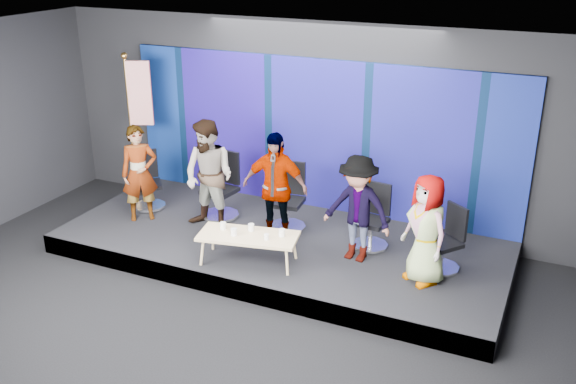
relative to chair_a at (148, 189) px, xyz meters
name	(u,v)px	position (x,y,z in m)	size (l,w,h in m)	color
ground	(198,338)	(2.65, -2.69, -0.63)	(10.00, 10.00, 0.00)	black
room_walls	(187,157)	(2.65, -2.69, 1.80)	(10.02, 8.02, 3.51)	black
riser	(281,246)	(2.65, -0.19, -0.48)	(7.00, 3.00, 0.30)	black
backdrop	(317,135)	(2.65, 1.26, 0.97)	(7.00, 0.08, 2.60)	navy
chair_a	(148,189)	(0.00, 0.00, 0.00)	(0.79, 0.79, 1.00)	silver
panelist_a	(139,173)	(0.20, -0.46, 0.48)	(0.59, 0.39, 1.62)	black
chair_b	(222,196)	(1.38, 0.18, 0.04)	(0.71, 0.71, 1.12)	silver
panelist_b	(209,176)	(1.46, -0.32, 0.58)	(0.88, 0.69, 1.82)	black
chair_c	(288,207)	(2.59, 0.23, 0.03)	(0.67, 0.67, 1.09)	silver
panelist_c	(275,188)	(2.60, -0.28, 0.55)	(1.03, 0.43, 1.77)	black
chair_d	(372,227)	(4.04, 0.15, 0.00)	(0.62, 0.62, 0.99)	silver
panelist_d	(357,209)	(3.95, -0.34, 0.47)	(1.04, 0.60, 1.61)	black
chair_e	(445,249)	(5.21, -0.12, -0.01)	(0.76, 0.76, 0.96)	silver
panelist_e	(426,230)	(5.01, -0.58, 0.45)	(0.76, 0.50, 1.56)	black
coffee_table	(248,237)	(2.56, -1.10, 0.08)	(1.53, 0.88, 0.44)	tan
mug_a	(223,226)	(2.14, -1.09, 0.17)	(0.09, 0.09, 0.11)	silver
mug_b	(234,232)	(2.38, -1.21, 0.17)	(0.09, 0.09, 0.11)	silver
mug_c	(251,227)	(2.54, -0.96, 0.17)	(0.09, 0.09, 0.11)	silver
mug_d	(266,237)	(2.87, -1.14, 0.16)	(0.07, 0.07, 0.09)	silver
mug_e	(282,233)	(3.02, -0.94, 0.17)	(0.09, 0.09, 0.11)	silver
flag_stand	(138,122)	(-0.47, 0.48, 1.05)	(0.58, 0.35, 2.60)	black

